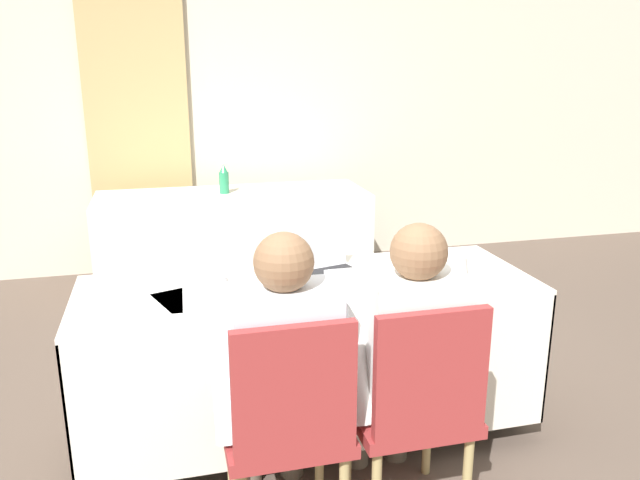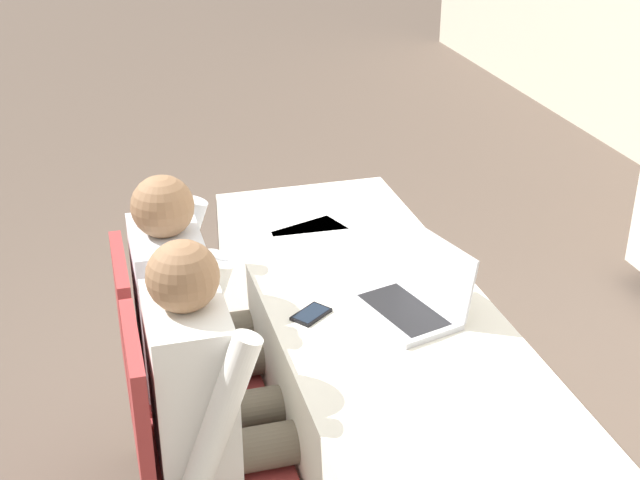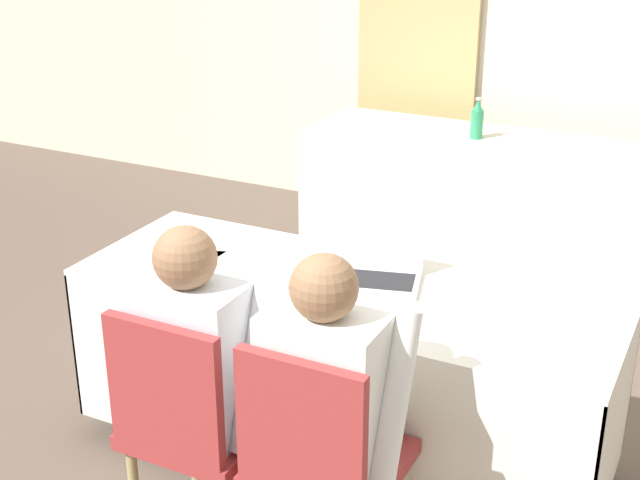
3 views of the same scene
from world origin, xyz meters
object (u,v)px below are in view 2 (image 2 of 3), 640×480
object	(u,v)px
laptop	(414,300)
cell_phone	(311,314)
chair_near_left	(168,359)
person_white_shirt	(219,396)
person_checkered_shirt	(195,314)
chair_near_right	(187,446)

from	to	relation	value
laptop	cell_phone	bearing A→B (deg)	-116.35
laptop	chair_near_left	distance (m)	0.87
chair_near_left	person_white_shirt	world-z (taller)	person_white_shirt
laptop	cell_phone	size ratio (longest dim) A/B	2.70
laptop	chair_near_left	xyz separation A→B (m)	(-0.32, -0.75, -0.30)
cell_phone	person_checkered_shirt	xyz separation A→B (m)	(-0.26, -0.33, -0.10)
cell_phone	chair_near_right	size ratio (longest dim) A/B	0.16
chair_near_left	person_checkered_shirt	bearing A→B (deg)	-90.00
cell_phone	chair_near_right	xyz separation A→B (m)	(0.21, -0.44, -0.26)
person_checkered_shirt	person_white_shirt	bearing A→B (deg)	-180.00
chair_near_left	chair_near_right	bearing A→B (deg)	-180.00
cell_phone	laptop	bearing A→B (deg)	41.65
chair_near_left	person_white_shirt	distance (m)	0.51
laptop	chair_near_right	distance (m)	0.82
laptop	person_checkered_shirt	xyz separation A→B (m)	(-0.32, -0.65, -0.14)
laptop	person_checkered_shirt	bearing A→B (deg)	-131.38
cell_phone	person_white_shirt	distance (m)	0.41
person_checkered_shirt	person_white_shirt	world-z (taller)	same
person_checkered_shirt	chair_near_right	bearing A→B (deg)	167.59
laptop	chair_near_right	world-z (taller)	laptop
chair_near_left	chair_near_right	xyz separation A→B (m)	(0.47, 0.00, 0.00)
person_checkered_shirt	cell_phone	bearing A→B (deg)	-127.68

